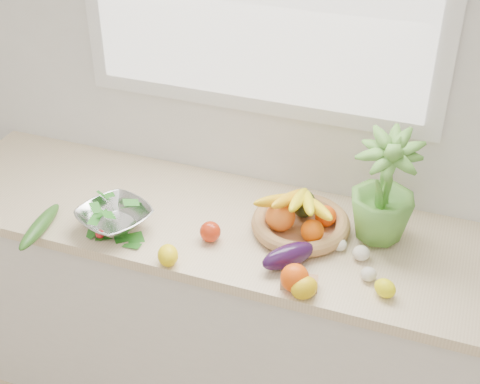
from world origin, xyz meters
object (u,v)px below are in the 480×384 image
(eggplant, at_px, (289,256))
(potted_herb, at_px, (384,187))
(cucumber, at_px, (40,226))
(colander_with_spinach, at_px, (114,214))
(apple, at_px, (210,232))
(fruit_basket, at_px, (300,218))

(eggplant, relative_size, potted_herb, 0.50)
(cucumber, bearing_deg, colander_with_spinach, 24.45)
(apple, xyz_separation_m, cucumber, (-0.57, -0.16, -0.01))
(potted_herb, relative_size, fruit_basket, 1.11)
(potted_herb, height_order, fruit_basket, potted_herb)
(apple, height_order, colander_with_spinach, colander_with_spinach)
(apple, bearing_deg, potted_herb, 20.73)
(apple, relative_size, fruit_basket, 0.21)
(cucumber, distance_m, colander_with_spinach, 0.26)
(colander_with_spinach, bearing_deg, fruit_basket, 19.25)
(potted_herb, bearing_deg, apple, -159.27)
(apple, distance_m, fruit_basket, 0.31)
(eggplant, xyz_separation_m, cucumber, (-0.85, -0.12, -0.01))
(apple, bearing_deg, cucumber, -164.28)
(eggplant, height_order, colander_with_spinach, colander_with_spinach)
(eggplant, distance_m, fruit_basket, 0.19)
(apple, xyz_separation_m, colander_with_spinach, (-0.33, -0.05, 0.03))
(eggplant, xyz_separation_m, fruit_basket, (-0.02, 0.19, 0.01))
(cucumber, relative_size, fruit_basket, 0.77)
(apple, distance_m, colander_with_spinach, 0.34)
(apple, bearing_deg, eggplant, -6.97)
(eggplant, bearing_deg, fruit_basket, 95.01)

